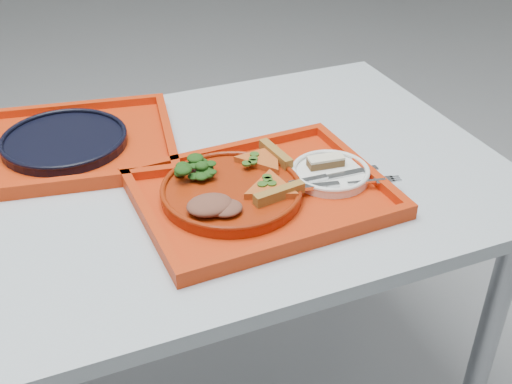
% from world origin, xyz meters
% --- Properties ---
extents(table, '(1.60, 0.80, 0.75)m').
position_xyz_m(table, '(0.00, 0.00, 0.68)').
color(table, '#A2ADB5').
rests_on(table, ground).
extents(tray_main, '(0.46, 0.37, 0.01)m').
position_xyz_m(tray_main, '(0.27, -0.12, 0.76)').
color(tray_main, '#BC2B09').
rests_on(tray_main, table).
extents(tray_far, '(0.50, 0.42, 0.01)m').
position_xyz_m(tray_far, '(-0.04, 0.21, 0.76)').
color(tray_far, '#BC2B09').
rests_on(tray_far, table).
extents(dinner_plate, '(0.26, 0.26, 0.02)m').
position_xyz_m(dinner_plate, '(0.22, -0.11, 0.77)').
color(dinner_plate, maroon).
rests_on(dinner_plate, tray_main).
extents(side_plate, '(0.15, 0.15, 0.01)m').
position_xyz_m(side_plate, '(0.42, -0.12, 0.77)').
color(side_plate, white).
rests_on(side_plate, tray_main).
extents(navy_plate, '(0.26, 0.26, 0.02)m').
position_xyz_m(navy_plate, '(-0.04, 0.21, 0.77)').
color(navy_plate, black).
rests_on(navy_plate, tray_far).
extents(pizza_slice_a, '(0.11, 0.13, 0.02)m').
position_xyz_m(pizza_slice_a, '(0.28, -0.14, 0.79)').
color(pizza_slice_a, orange).
rests_on(pizza_slice_a, dinner_plate).
extents(pizza_slice_b, '(0.13, 0.11, 0.02)m').
position_xyz_m(pizza_slice_b, '(0.31, -0.04, 0.79)').
color(pizza_slice_b, orange).
rests_on(pizza_slice_b, dinner_plate).
extents(salad_heap, '(0.08, 0.07, 0.04)m').
position_xyz_m(salad_heap, '(0.18, -0.03, 0.80)').
color(salad_heap, black).
rests_on(salad_heap, dinner_plate).
extents(meat_portion, '(0.08, 0.07, 0.02)m').
position_xyz_m(meat_portion, '(0.16, -0.16, 0.79)').
color(meat_portion, brown).
rests_on(meat_portion, dinner_plate).
extents(dessert_bar, '(0.07, 0.04, 0.02)m').
position_xyz_m(dessert_bar, '(0.42, -0.10, 0.79)').
color(dessert_bar, '#4A2D18').
rests_on(dessert_bar, side_plate).
extents(knife, '(0.19, 0.02, 0.01)m').
position_xyz_m(knife, '(0.41, -0.14, 0.78)').
color(knife, silver).
rests_on(knife, side_plate).
extents(fork, '(0.19, 0.06, 0.01)m').
position_xyz_m(fork, '(0.42, -0.17, 0.78)').
color(fork, silver).
rests_on(fork, side_plate).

